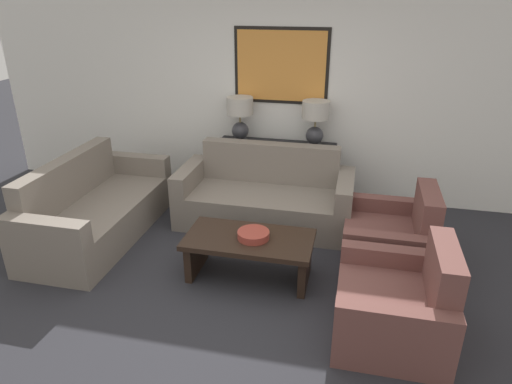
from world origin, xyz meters
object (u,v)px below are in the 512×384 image
table_lamp_right (315,118)px  armchair_near_camera (397,306)px  couch_by_back_wall (265,199)px  couch_by_side (96,211)px  coffee_table (249,248)px  decorative_bowl (253,235)px  armchair_near_back_wall (391,240)px  console_table (276,172)px  table_lamp_left (240,114)px

table_lamp_right → armchair_near_camera: 2.69m
couch_by_back_wall → couch_by_side: bearing=-157.3°
table_lamp_right → coffee_table: 2.05m
decorative_bowl → armchair_near_back_wall: (1.28, 0.54, -0.19)m
decorative_bowl → console_table: bearing=94.0°
couch_by_side → coffee_table: bearing=-13.0°
table_lamp_right → armchair_near_back_wall: table_lamp_right is taller
table_lamp_right → decorative_bowl: (-0.34, -1.85, -0.66)m
couch_by_back_wall → table_lamp_left: bearing=125.2°
couch_by_side → armchair_near_camera: 3.33m
couch_by_side → armchair_near_camera: (3.19, -0.96, -0.02)m
couch_by_side → armchair_near_back_wall: (3.19, 0.10, -0.02)m
console_table → armchair_near_back_wall: 1.94m
couch_by_side → coffee_table: couch_by_side is taller
table_lamp_left → couch_by_back_wall: table_lamp_left is taller
console_table → coffee_table: size_ratio=1.25×
console_table → table_lamp_right: (0.48, -0.00, 0.74)m
armchair_near_camera → armchair_near_back_wall: bearing=90.0°
coffee_table → armchair_near_camera: armchair_near_camera is taller
table_lamp_right → coffee_table: table_lamp_right is taller
console_table → coffee_table: 1.85m
table_lamp_right → couch_by_side: table_lamp_right is taller
decorative_bowl → armchair_near_camera: 1.40m
table_lamp_right → couch_by_side: bearing=-147.8°
decorative_bowl → armchair_near_back_wall: bearing=22.6°
console_table → armchair_near_back_wall: bearing=-42.9°
couch_by_back_wall → armchair_near_back_wall: size_ratio=2.07×
decorative_bowl → armchair_near_back_wall: 1.40m
couch_by_side → couch_by_back_wall: bearing=22.7°
couch_by_back_wall → table_lamp_right: bearing=54.8°
couch_by_side → decorative_bowl: size_ratio=6.71×
couch_by_side → table_lamp_right: bearing=32.2°
armchair_near_back_wall → couch_by_back_wall: bearing=155.7°
table_lamp_left → couch_by_back_wall: bearing=-54.8°
table_lamp_left → decorative_bowl: (0.61, -1.85, -0.66)m
console_table → decorative_bowl: 1.86m
table_lamp_left → couch_by_back_wall: 1.17m
console_table → armchair_near_camera: 2.77m
coffee_table → armchair_near_camera: size_ratio=1.24×
couch_by_side → decorative_bowl: (1.91, -0.43, 0.17)m
console_table → table_lamp_left: table_lamp_left is taller
armchair_near_camera → decorative_bowl: bearing=157.8°
couch_by_side → decorative_bowl: couch_by_side is taller
armchair_near_back_wall → couch_by_side: bearing=-178.2°
console_table → armchair_near_camera: (1.42, -2.38, -0.11)m
coffee_table → armchair_near_back_wall: size_ratio=1.24×
console_table → table_lamp_right: size_ratio=2.67×
couch_by_back_wall → decorative_bowl: bearing=-83.6°
console_table → couch_by_back_wall: (0.00, -0.68, -0.09)m
table_lamp_right → couch_by_side: (-2.25, -1.42, -0.82)m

